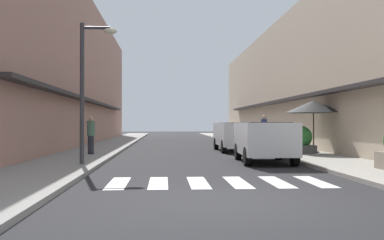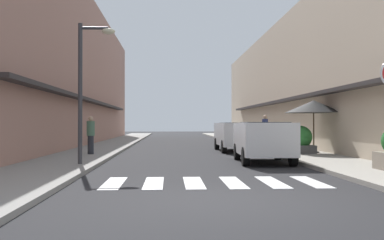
{
  "view_description": "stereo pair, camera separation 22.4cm",
  "coord_description": "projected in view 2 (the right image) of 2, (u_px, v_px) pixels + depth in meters",
  "views": [
    {
      "loc": [
        -1.28,
        -8.03,
        1.43
      ],
      "look_at": [
        0.0,
        12.38,
        1.59
      ],
      "focal_mm": 41.07,
      "sensor_mm": 36.0,
      "label": 1
    },
    {
      "loc": [
        -1.06,
        -8.04,
        1.43
      ],
      "look_at": [
        0.0,
        12.38,
        1.59
      ],
      "focal_mm": 41.07,
      "sensor_mm": 36.0,
      "label": 2
    }
  ],
  "objects": [
    {
      "name": "parked_car_mid",
      "position": [
        236.0,
        133.0,
        22.43
      ],
      "size": [
        1.83,
        4.5,
        1.47
      ],
      "color": "silver",
      "rests_on": "ground_plane"
    },
    {
      "name": "building_row_left",
      "position": [
        50.0,
        69.0,
        27.54
      ],
      "size": [
        5.5,
        43.81,
        9.66
      ],
      "color": "#A87A6B",
      "rests_on": "ground_plane"
    },
    {
      "name": "sidewalk_right",
      "position": [
        264.0,
        146.0,
        26.88
      ],
      "size": [
        2.68,
        65.04,
        0.12
      ],
      "primitive_type": "cube",
      "color": "#9E998E",
      "rests_on": "ground_plane"
    },
    {
      "name": "pedestrian_walking_near",
      "position": [
        91.0,
        134.0,
        18.67
      ],
      "size": [
        0.34,
        0.34,
        1.62
      ],
      "rotation": [
        0.0,
        0.0,
        0.72
      ],
      "color": "#282B33",
      "rests_on": "sidewalk_left"
    },
    {
      "name": "cafe_umbrella",
      "position": [
        314.0,
        107.0,
        19.52
      ],
      "size": [
        2.54,
        2.54,
        2.33
      ],
      "color": "#262626",
      "rests_on": "sidewalk_right"
    },
    {
      "name": "pedestrian_walking_far",
      "position": [
        265.0,
        130.0,
        25.02
      ],
      "size": [
        0.34,
        0.34,
        1.79
      ],
      "rotation": [
        0.0,
        0.0,
        4.4
      ],
      "color": "#282B33",
      "rests_on": "sidewalk_right"
    },
    {
      "name": "parked_car_near",
      "position": [
        263.0,
        137.0,
        15.88
      ],
      "size": [
        1.96,
        3.99,
        1.47
      ],
      "color": "silver",
      "rests_on": "ground_plane"
    },
    {
      "name": "street_lamp",
      "position": [
        87.0,
        76.0,
        14.2
      ],
      "size": [
        1.19,
        0.28,
        4.55
      ],
      "color": "#38383D",
      "rests_on": "sidewalk_left"
    },
    {
      "name": "planter_midblock",
      "position": [
        301.0,
        141.0,
        19.14
      ],
      "size": [
        1.09,
        1.09,
        1.21
      ],
      "color": "#4C4C4C",
      "rests_on": "sidewalk_right"
    },
    {
      "name": "crosswalk",
      "position": [
        213.0,
        183.0,
        10.52
      ],
      "size": [
        5.2,
        2.2,
        0.01
      ],
      "color": "silver",
      "rests_on": "ground_plane"
    },
    {
      "name": "building_row_right",
      "position": [
        318.0,
        83.0,
        28.43
      ],
      "size": [
        5.5,
        43.81,
        8.16
      ],
      "color": "#C6B299",
      "rests_on": "ground_plane"
    },
    {
      "name": "sidewalk_left",
      "position": [
        108.0,
        146.0,
        26.38
      ],
      "size": [
        2.68,
        65.04,
        0.12
      ],
      "primitive_type": "cube",
      "color": "gray",
      "rests_on": "ground_plane"
    },
    {
      "name": "ground_plane",
      "position": [
        187.0,
        147.0,
        26.63
      ],
      "size": [
        102.2,
        102.2,
        0.0
      ],
      "primitive_type": "plane",
      "color": "#232326"
    }
  ]
}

